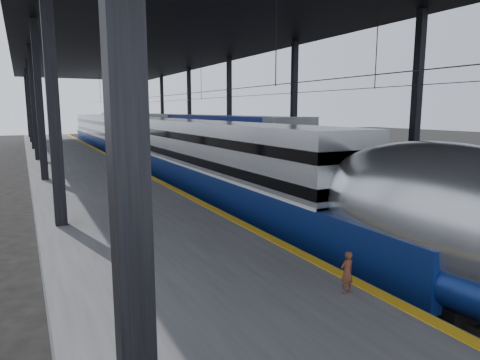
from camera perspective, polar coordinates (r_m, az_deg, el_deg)
ground at (r=12.19m, az=8.85°, el=-12.71°), size 160.00×160.00×0.00m
platform at (r=29.58m, az=-20.49°, el=0.84°), size 6.00×80.00×1.00m
yellow_strip at (r=29.95m, az=-15.22°, el=2.17°), size 0.30×80.00×0.01m
rails at (r=31.52m, az=-5.86°, el=1.10°), size 6.52×80.00×0.16m
canopy at (r=30.71m, az=-10.91°, el=17.69°), size 18.00×75.00×9.47m
tgv_train at (r=35.30m, az=-12.65°, el=4.69°), size 2.77×65.20×3.97m
second_train at (r=49.26m, az=-10.83°, el=6.29°), size 3.03×56.05×4.17m
child at (r=8.77m, az=14.06°, el=-11.84°), size 0.33×0.23×0.85m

